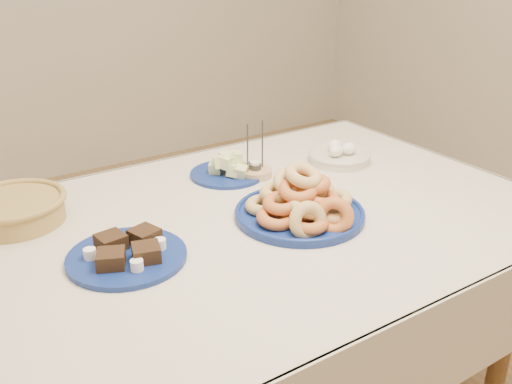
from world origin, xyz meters
TOP-DOWN VIEW (x-y plane):
  - dining_table at (0.00, 0.00)m, footprint 1.71×1.11m
  - donut_platter at (0.13, -0.08)m, footprint 0.46×0.46m
  - melon_plate at (0.12, 0.29)m, footprint 0.28×0.28m
  - brownie_plate at (-0.35, -0.02)m, footprint 0.31×0.31m
  - wicker_basket at (-0.52, 0.33)m, footprint 0.34×0.34m
  - candle_holder at (0.19, 0.24)m, footprint 0.12×0.12m
  - egg_bowl at (0.50, 0.19)m, footprint 0.23×0.23m

SIDE VIEW (x-z plane):
  - dining_table at x=0.00m, z-range 0.27..1.02m
  - brownie_plate at x=-0.35m, z-range 0.74..0.79m
  - candle_holder at x=0.19m, z-range 0.68..0.86m
  - egg_bowl at x=0.50m, z-range 0.74..0.81m
  - melon_plate at x=0.12m, z-range 0.74..0.82m
  - wicker_basket at x=-0.52m, z-range 0.75..0.83m
  - donut_platter at x=0.13m, z-range 0.71..0.87m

